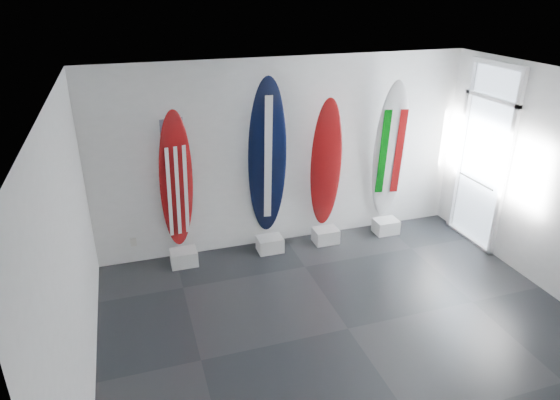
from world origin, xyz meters
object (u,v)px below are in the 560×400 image
object	(u,v)px
surfboard_navy	(267,160)
surfboard_italy	(390,152)
surfboard_usa	(176,182)
surfboard_swiss	(326,165)

from	to	relation	value
surfboard_navy	surfboard_italy	bearing A→B (deg)	8.09
surfboard_italy	surfboard_navy	bearing A→B (deg)	-168.23
surfboard_usa	surfboard_swiss	distance (m)	2.35
surfboard_swiss	surfboard_italy	bearing A→B (deg)	9.76
surfboard_navy	surfboard_italy	size ratio (longest dim) A/B	1.08
surfboard_italy	surfboard_usa	bearing A→B (deg)	-168.23
surfboard_usa	surfboard_navy	world-z (taller)	surfboard_navy
surfboard_usa	surfboard_navy	bearing A→B (deg)	-9.91
surfboard_navy	surfboard_swiss	world-z (taller)	surfboard_navy
surfboard_navy	surfboard_swiss	distance (m)	0.99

